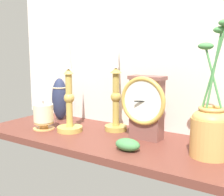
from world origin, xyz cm
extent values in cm
cube|color=brown|center=(0.00, 0.00, -1.20)|extent=(100.00, 36.00, 2.40)
cube|color=silver|center=(0.00, 18.50, 32.50)|extent=(120.00, 2.00, 65.00)
cube|color=brown|center=(11.17, 5.41, 10.25)|extent=(10.73, 5.54, 20.51)
cube|color=brown|center=(11.17, 5.41, 21.11)|extent=(12.02, 6.20, 1.20)
torus|color=gold|center=(11.17, 2.24, 13.63)|extent=(16.30, 1.48, 16.30)
cylinder|color=white|center=(11.17, 2.14, 13.63)|extent=(13.63, 0.40, 13.63)
cube|color=black|center=(11.17, 1.84, 13.63)|extent=(4.85, 2.98, 0.30)
cylinder|color=tan|center=(-17.09, -2.12, 0.90)|extent=(9.51, 9.51, 1.80)
cylinder|color=tan|center=(-17.09, -2.12, 11.69)|extent=(2.45, 2.45, 19.77)
sphere|color=tan|center=(-17.09, -2.12, 12.67)|extent=(3.91, 3.91, 3.91)
cone|color=tan|center=(-17.09, -2.12, 22.57)|extent=(3.75, 3.75, 2.00)
cone|color=white|center=(-17.09, -2.12, 33.41)|extent=(2.40, 2.40, 19.67)
cylinder|color=#AD9544|center=(-3.39, 8.58, 0.90)|extent=(8.37, 8.37, 1.80)
cylinder|color=#AD9544|center=(-3.39, 8.58, 11.82)|extent=(2.46, 2.46, 20.04)
sphere|color=#AD9544|center=(-3.39, 8.58, 12.82)|extent=(3.93, 3.93, 3.93)
cone|color=#AD9544|center=(-3.39, 8.58, 22.84)|extent=(4.50, 4.50, 2.00)
cone|color=white|center=(-3.39, 8.58, 33.86)|extent=(2.22, 2.22, 20.05)
cylinder|color=tan|center=(34.20, -0.19, 5.64)|extent=(11.33, 11.33, 11.28)
ellipsoid|color=tan|center=(34.20, -0.19, 11.28)|extent=(10.76, 10.76, 5.38)
torus|color=tan|center=(34.20, -0.19, 13.98)|extent=(7.35, 7.35, 1.12)
cylinder|color=#488B49|center=(34.20, -0.19, 22.68)|extent=(6.06, 2.15, 16.70)
ellipsoid|color=#488B49|center=(31.46, 0.58, 31.39)|extent=(4.40, 2.80, 2.00)
cylinder|color=#488B49|center=(34.20, -0.19, 25.72)|extent=(5.91, 1.04, 23.03)
cylinder|color=#488B49|center=(34.20, -0.19, 24.85)|extent=(2.83, 3.21, 21.61)
ellipsoid|color=#488B49|center=(35.32, 1.12, 35.73)|extent=(4.40, 2.80, 2.00)
cylinder|color=tan|center=(-27.70, -5.14, 1.27)|extent=(3.30, 3.30, 2.54)
cylinder|color=tan|center=(-27.70, -5.14, 0.40)|extent=(8.26, 8.26, 0.80)
cylinder|color=tan|center=(-27.70, -5.14, 2.54)|extent=(7.44, 7.44, 0.60)
cylinder|color=beige|center=(-27.70, -5.14, 6.29)|extent=(7.62, 7.62, 6.71)
cylinder|color=black|center=(-27.70, -5.14, 10.24)|extent=(0.30, 0.30, 1.20)
ellipsoid|color=#242C4B|center=(-33.10, 9.84, 9.09)|extent=(6.80, 6.80, 18.17)
torus|color=#CCB78C|center=(-33.10, 9.84, 14.18)|extent=(6.38, 6.38, 0.60)
ellipsoid|color=#417E45|center=(12.02, -8.74, 1.86)|extent=(7.98, 5.59, 3.72)
camera|label=1|loc=(55.92, -83.77, 30.60)|focal=47.68mm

